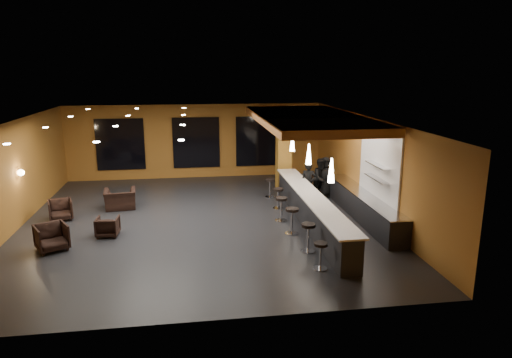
{
  "coord_description": "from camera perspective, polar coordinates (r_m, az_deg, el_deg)",
  "views": [
    {
      "loc": [
        -0.3,
        -15.17,
        5.21
      ],
      "look_at": [
        2.0,
        0.5,
        1.3
      ],
      "focal_mm": 32.0,
      "sensor_mm": 36.0,
      "label": 1
    }
  ],
  "objects": [
    {
      "name": "staff_a",
      "position": [
        17.6,
        6.57,
        -0.59
      ],
      "size": [
        0.73,
        0.62,
        1.69
      ],
      "primitive_type": "imported",
      "rotation": [
        0.0,
        0.0,
        -0.43
      ],
      "color": "black",
      "rests_on": "floor"
    },
    {
      "name": "prep_top",
      "position": [
        16.41,
        13.24,
        -1.79
      ],
      "size": [
        0.72,
        6.0,
        0.03
      ],
      "primitive_type": "cube",
      "color": "silver",
      "rests_on": "prep_counter"
    },
    {
      "name": "column",
      "position": [
        19.49,
        3.48,
        3.62
      ],
      "size": [
        0.6,
        0.6,
        3.5
      ],
      "primitive_type": "cube",
      "color": "#A57125",
      "rests_on": "floor"
    },
    {
      "name": "tile_backsplash",
      "position": [
        15.82,
        15.16,
        1.67
      ],
      "size": [
        0.06,
        3.2,
        2.4
      ],
      "primitive_type": "cube",
      "color": "white",
      "rests_on": "wall_right"
    },
    {
      "name": "window_right",
      "position": [
        22.14,
        0.33,
        4.75
      ],
      "size": [
        2.2,
        0.06,
        2.4
      ],
      "primitive_type": "cube",
      "color": "black",
      "rests_on": "wall_back"
    },
    {
      "name": "window_center",
      "position": [
        21.89,
        -7.48,
        4.53
      ],
      "size": [
        2.2,
        0.06,
        2.4
      ],
      "primitive_type": "cube",
      "color": "black",
      "rests_on": "wall_back"
    },
    {
      "name": "ceiling",
      "position": [
        15.26,
        -7.24,
        7.51
      ],
      "size": [
        12.0,
        13.0,
        0.1
      ],
      "primitive_type": "cube",
      "color": "black"
    },
    {
      "name": "armchair_c",
      "position": [
        17.33,
        -23.24,
        -3.55
      ],
      "size": [
        0.96,
        0.97,
        0.71
      ],
      "primitive_type": "imported",
      "rotation": [
        0.0,
        0.0,
        0.3
      ],
      "color": "black",
      "rests_on": "floor"
    },
    {
      "name": "wall_right",
      "position": [
        16.81,
        14.06,
        1.57
      ],
      "size": [
        0.1,
        13.0,
        3.5
      ],
      "primitive_type": "cube",
      "color": "#9F6423",
      "rests_on": "floor"
    },
    {
      "name": "wall_shelf_upper",
      "position": [
        15.58,
        14.99,
        1.68
      ],
      "size": [
        0.3,
        1.5,
        0.03
      ],
      "primitive_type": "cube",
      "color": "silver",
      "rests_on": "wall_right"
    },
    {
      "name": "wall_front",
      "position": [
        9.29,
        -5.96,
        -8.08
      ],
      "size": [
        12.0,
        0.1,
        3.5
      ],
      "primitive_type": "cube",
      "color": "#9F6423",
      "rests_on": "floor"
    },
    {
      "name": "wall_left",
      "position": [
        16.59,
        -28.41,
        0.13
      ],
      "size": [
        0.1,
        13.0,
        3.5
      ],
      "primitive_type": "cube",
      "color": "#9F6423",
      "rests_on": "floor"
    },
    {
      "name": "bar_stool_2",
      "position": [
        14.58,
        4.51,
        -4.83
      ],
      "size": [
        0.43,
        0.43,
        0.86
      ],
      "rotation": [
        0.0,
        0.0,
        0.28
      ],
      "color": "silver",
      "rests_on": "floor"
    },
    {
      "name": "bar_stool_4",
      "position": [
        17.12,
        2.79,
        -2.1
      ],
      "size": [
        0.4,
        0.4,
        0.79
      ],
      "rotation": [
        0.0,
        0.0,
        -0.39
      ],
      "color": "silver",
      "rests_on": "floor"
    },
    {
      "name": "window_left",
      "position": [
        22.13,
        -16.6,
        4.16
      ],
      "size": [
        2.2,
        0.06,
        2.4
      ],
      "primitive_type": "cube",
      "color": "black",
      "rests_on": "wall_back"
    },
    {
      "name": "bar_top",
      "position": [
        15.29,
        6.95,
        -2.12
      ],
      "size": [
        0.78,
        8.1,
        0.05
      ],
      "primitive_type": "cube",
      "color": "silver",
      "rests_on": "bar_counter"
    },
    {
      "name": "armchair_a",
      "position": [
        14.62,
        -24.18,
        -6.66
      ],
      "size": [
        1.14,
        1.15,
        0.78
      ],
      "primitive_type": "imported",
      "rotation": [
        0.0,
        0.0,
        0.51
      ],
      "color": "black",
      "rests_on": "floor"
    },
    {
      "name": "bar_stool_0",
      "position": [
        12.23,
        8.08,
        -9.07
      ],
      "size": [
        0.37,
        0.37,
        0.74
      ],
      "rotation": [
        0.0,
        0.0,
        -0.36
      ],
      "color": "silver",
      "rests_on": "floor"
    },
    {
      "name": "staff_c",
      "position": [
        18.84,
        8.68,
        0.26
      ],
      "size": [
        0.93,
        0.74,
        1.65
      ],
      "primitive_type": "imported",
      "rotation": [
        0.0,
        0.0,
        -0.29
      ],
      "color": "black",
      "rests_on": "floor"
    },
    {
      "name": "pendant_1",
      "position": [
        15.46,
        6.61,
        3.11
      ],
      "size": [
        0.2,
        0.2,
        0.7
      ],
      "primitive_type": "cone",
      "color": "white",
      "rests_on": "wood_soffit"
    },
    {
      "name": "wall_sconce",
      "position": [
        16.98,
        -27.34,
        0.71
      ],
      "size": [
        0.22,
        0.22,
        0.22
      ],
      "primitive_type": "sphere",
      "color": "#FFE5B2",
      "rests_on": "wall_left"
    },
    {
      "name": "wall_shelf_lower",
      "position": [
        15.67,
        14.89,
        0.08
      ],
      "size": [
        0.3,
        1.5,
        0.03
      ],
      "primitive_type": "cube",
      "color": "silver",
      "rests_on": "wall_right"
    },
    {
      "name": "floor",
      "position": [
        16.06,
        -6.85,
        -5.36
      ],
      "size": [
        12.0,
        13.0,
        0.1
      ],
      "primitive_type": "cube",
      "color": "black",
      "rests_on": "ground"
    },
    {
      "name": "staff_b",
      "position": [
        18.66,
        8.13,
        0.1
      ],
      "size": [
        0.97,
        0.88,
        1.63
      ],
      "primitive_type": "imported",
      "rotation": [
        0.0,
        0.0,
        0.41
      ],
      "color": "black",
      "rests_on": "floor"
    },
    {
      "name": "bar_stool_5",
      "position": [
        18.6,
        1.75,
        -0.83
      ],
      "size": [
        0.39,
        0.39,
        0.77
      ],
      "rotation": [
        0.0,
        0.0,
        0.29
      ],
      "color": "silver",
      "rests_on": "floor"
    },
    {
      "name": "prep_counter",
      "position": [
        16.54,
        13.15,
        -3.31
      ],
      "size": [
        0.7,
        6.0,
        0.86
      ],
      "primitive_type": "cube",
      "color": "black",
      "rests_on": "floor"
    },
    {
      "name": "pendant_2",
      "position": [
        17.85,
        4.56,
        4.6
      ],
      "size": [
        0.2,
        0.2,
        0.7
      ],
      "primitive_type": "cone",
      "color": "white",
      "rests_on": "wood_soffit"
    },
    {
      "name": "armchair_d",
      "position": [
        17.89,
        -16.6,
        -2.42
      ],
      "size": [
        1.24,
        1.12,
        0.74
      ],
      "primitive_type": "imported",
      "rotation": [
        0.0,
        0.0,
        3.25
      ],
      "color": "black",
      "rests_on": "floor"
    },
    {
      "name": "bar_stool_3",
      "position": [
        15.75,
        3.19,
        -3.39
      ],
      "size": [
        0.43,
        0.43,
        0.85
      ],
      "rotation": [
        0.0,
        0.0,
        0.24
      ],
      "color": "silver",
      "rests_on": "floor"
    },
    {
      "name": "bar_stool_1",
      "position": [
        13.28,
        6.55,
        -6.83
      ],
      "size": [
        0.43,
        0.43,
        0.84
      ],
      "rotation": [
        0.0,
        0.0,
        -0.06
      ],
      "color": "silver",
      "rests_on": "floor"
    },
    {
      "name": "pendant_0",
      "position": [
        13.11,
        9.4,
        1.07
      ],
      "size": [
        0.2,
        0.2,
        0.7
      ],
      "primitive_type": "cone",
      "color": "white",
      "rests_on": "wood_soffit"
    },
    {
      "name": "bar_counter",
      "position": [
        15.45,
        6.9,
        -3.99
      ],
      "size": [
        0.6,
        8.0,
        1.0
      ],
      "primitive_type": "cube",
      "color": "black",
      "rests_on": "floor"
    },
    {
      "name": "armchair_b",
      "position": [
        15.19,
        -18.05,
        -5.65
      ],
      "size": [
        0.71,
        0.73,
        0.62
      ],
      "primitive_type": "imported",
      "rotation": [
        0.0,
        0.0,
        3.07
      ],
      "color": "black",
      "rests_on": "floor"
    },
    {
      "name": "wall_back",
      "position": [
        22.0,
        -7.49,
        4.7
      ],
      "size": [
        12.0,
        0.1,
        3.5
      ],
      "primitive_type": "cube",
      "color": "#9F6423",
      "rests_on": "floor"
    },
    {
      "name": "wood_soffit",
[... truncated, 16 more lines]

